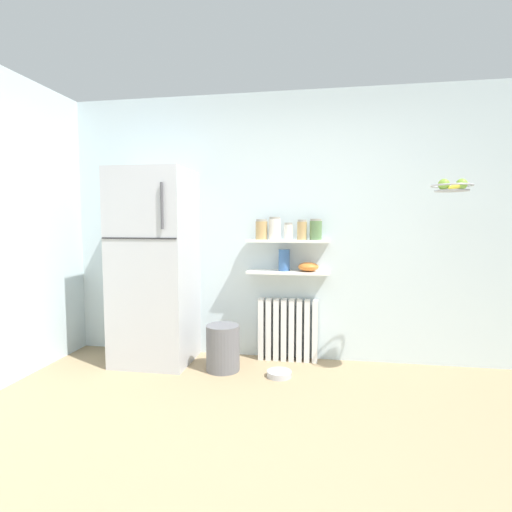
# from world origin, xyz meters

# --- Properties ---
(ground_plane) EXTENTS (7.04, 7.04, 0.00)m
(ground_plane) POSITION_xyz_m (0.00, 0.50, 0.00)
(ground_plane) COLOR #9E8460
(back_wall) EXTENTS (7.04, 0.10, 2.60)m
(back_wall) POSITION_xyz_m (0.00, 2.05, 1.30)
(back_wall) COLOR silver
(back_wall) RESTS_ON ground_plane
(refrigerator) EXTENTS (0.71, 0.66, 1.85)m
(refrigerator) POSITION_xyz_m (-1.24, 1.68, 0.92)
(refrigerator) COLOR #B7BABF
(refrigerator) RESTS_ON ground_plane
(radiator) EXTENTS (0.58, 0.12, 0.60)m
(radiator) POSITION_xyz_m (0.02, 1.92, 0.30)
(radiator) COLOR white
(radiator) RESTS_ON ground_plane
(wall_shelf_lower) EXTENTS (0.79, 0.22, 0.02)m
(wall_shelf_lower) POSITION_xyz_m (0.02, 1.89, 0.87)
(wall_shelf_lower) COLOR white
(wall_shelf_upper) EXTENTS (0.79, 0.22, 0.02)m
(wall_shelf_upper) POSITION_xyz_m (0.02, 1.89, 1.17)
(wall_shelf_upper) COLOR white
(storage_jar_0) EXTENTS (0.11, 0.11, 0.19)m
(storage_jar_0) POSITION_xyz_m (-0.23, 1.89, 1.28)
(storage_jar_0) COLOR tan
(storage_jar_0) RESTS_ON wall_shelf_upper
(storage_jar_1) EXTENTS (0.12, 0.12, 0.22)m
(storage_jar_1) POSITION_xyz_m (-0.10, 1.89, 1.29)
(storage_jar_1) COLOR silver
(storage_jar_1) RESTS_ON wall_shelf_upper
(storage_jar_2) EXTENTS (0.08, 0.08, 0.16)m
(storage_jar_2) POSITION_xyz_m (0.02, 1.89, 1.27)
(storage_jar_2) COLOR silver
(storage_jar_2) RESTS_ON wall_shelf_upper
(storage_jar_3) EXTENTS (0.09, 0.09, 0.19)m
(storage_jar_3) POSITION_xyz_m (0.15, 1.89, 1.28)
(storage_jar_3) COLOR tan
(storage_jar_3) RESTS_ON wall_shelf_upper
(storage_jar_4) EXTENTS (0.11, 0.11, 0.20)m
(storage_jar_4) POSITION_xyz_m (0.28, 1.89, 1.28)
(storage_jar_4) COLOR #5B7F4C
(storage_jar_4) RESTS_ON wall_shelf_upper
(vase) EXTENTS (0.11, 0.11, 0.21)m
(vase) POSITION_xyz_m (-0.01, 1.89, 0.99)
(vase) COLOR #38609E
(vase) RESTS_ON wall_shelf_lower
(shelf_bowl) EXTENTS (0.19, 0.19, 0.09)m
(shelf_bowl) POSITION_xyz_m (0.22, 1.89, 0.93)
(shelf_bowl) COLOR orange
(shelf_bowl) RESTS_ON wall_shelf_lower
(trash_bin) EXTENTS (0.30, 0.30, 0.42)m
(trash_bin) POSITION_xyz_m (-0.54, 1.55, 0.21)
(trash_bin) COLOR slate
(trash_bin) RESTS_ON ground_plane
(pet_food_bowl) EXTENTS (0.22, 0.22, 0.05)m
(pet_food_bowl) POSITION_xyz_m (-0.01, 1.48, 0.03)
(pet_food_bowl) COLOR #B7B7BC
(pet_food_bowl) RESTS_ON ground_plane
(hanging_fruit_basket) EXTENTS (0.31, 0.31, 0.10)m
(hanging_fruit_basket) POSITION_xyz_m (1.34, 1.43, 1.63)
(hanging_fruit_basket) COLOR #B2B2B7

